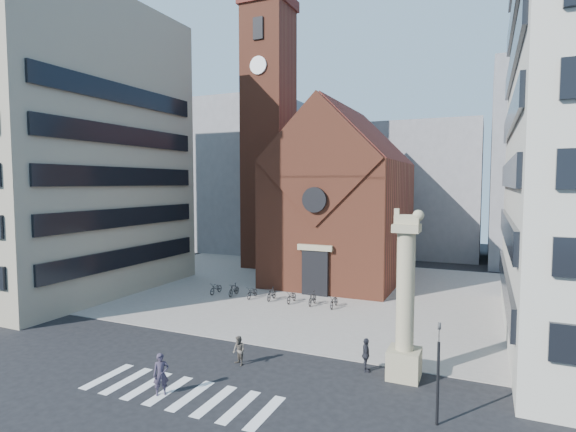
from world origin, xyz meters
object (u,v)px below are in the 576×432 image
at_px(lion_column, 405,312).
at_px(pedestrian_1, 239,351).
at_px(pedestrian_0, 161,374).
at_px(scooter_0, 216,288).
at_px(traffic_light, 438,371).
at_px(pedestrian_2, 366,355).

distance_m(lion_column, pedestrian_1, 9.17).
bearing_deg(pedestrian_0, scooter_0, 71.04).
distance_m(pedestrian_0, scooter_0, 19.18).
distance_m(traffic_light, pedestrian_2, 5.81).
bearing_deg(pedestrian_2, pedestrian_1, 89.92).
height_order(lion_column, pedestrian_2, lion_column).
bearing_deg(lion_column, traffic_light, -63.54).
bearing_deg(scooter_0, traffic_light, -37.70).
bearing_deg(pedestrian_2, pedestrian_0, 111.49).
bearing_deg(pedestrian_0, traffic_light, -32.70).
relative_size(pedestrian_0, scooter_0, 1.06).
bearing_deg(traffic_light, scooter_0, 143.85).
distance_m(lion_column, scooter_0, 21.51).
height_order(pedestrian_0, scooter_0, pedestrian_0).
bearing_deg(pedestrian_1, traffic_light, 17.58).
distance_m(lion_column, pedestrian_0, 12.29).
height_order(pedestrian_1, pedestrian_2, pedestrian_2).
bearing_deg(scooter_0, lion_column, -32.17).
bearing_deg(pedestrian_1, pedestrian_2, 45.28).
bearing_deg(pedestrian_0, pedestrian_2, -5.79).
bearing_deg(lion_column, scooter_0, 149.38).
height_order(lion_column, pedestrian_1, lion_column).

